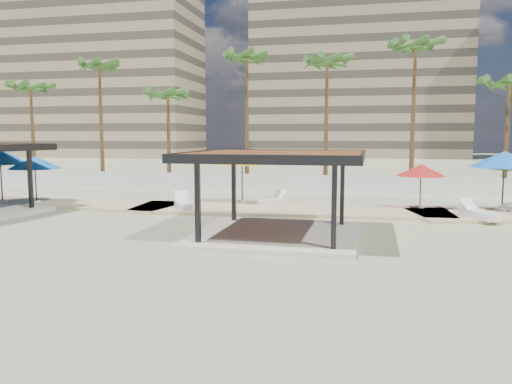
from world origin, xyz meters
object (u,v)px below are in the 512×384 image
Objects in this scene: umbrella_a at (35,163)px; umbrella_c at (421,170)px; pavilion_central at (277,187)px; lounger_a at (183,205)px; lounger_c at (479,214)px; lounger_b at (273,201)px.

umbrella_a is 1.19× the size of umbrella_c.
pavilion_central is 10.17m from umbrella_c.
lounger_a is 1.04× the size of lounger_c.
pavilion_central reaches higher than umbrella_a.
lounger_c is at bearing 32.94° from pavilion_central.
lounger_b is at bearing 102.01° from pavilion_central.
lounger_a is at bearing -2.35° from umbrella_a.
lounger_c is (22.93, -0.36, -2.03)m from umbrella_a.
pavilion_central is at bearing 93.95° from lounger_c.
umbrella_c reaches higher than lounger_b.
umbrella_a is 23.02m from lounger_c.
umbrella_c is (20.66, 2.50, -0.29)m from umbrella_a.
lounger_a is at bearing 147.06° from lounger_b.
umbrella_a is (-14.59, 5.67, 0.44)m from pavilion_central.
lounger_c is at bearing -117.51° from lounger_a.
lounger_a reaches higher than lounger_c.
pavilion_central is at bearing -126.61° from umbrella_c.
lounger_c is at bearing -0.91° from umbrella_a.
lounger_a is at bearing 61.47° from lounger_c.
umbrella_c is at bearing -103.96° from lounger_a.
umbrella_a reaches higher than umbrella_c.
umbrella_a is 1.70× the size of lounger_c.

